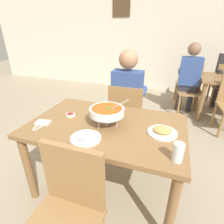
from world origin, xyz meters
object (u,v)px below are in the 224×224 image
curry_bowl (107,111)px  patron_bg_right (189,75)px  chair_diner_main (126,114)px  chair_bg_right (189,87)px  drink_glass (178,153)px  diner_main (128,96)px  appetizer_plate (162,131)px  rice_plate (86,137)px  sauce_dish (70,115)px  dining_table_main (107,133)px  chair_viewer_empty (67,208)px  chair_bg_corner (192,81)px  chair_bg_middle (224,83)px

curry_bowl → patron_bg_right: size_ratio=0.25×
chair_diner_main → chair_bg_right: size_ratio=1.00×
drink_glass → patron_bg_right: (0.19, 2.52, -0.05)m
diner_main → patron_bg_right: 1.66m
curry_bowl → appetizer_plate: size_ratio=1.39×
curry_bowl → rice_plate: curry_bowl is taller
chair_diner_main → sauce_dish: 0.83m
chair_diner_main → curry_bowl: curry_bowl is taller
dining_table_main → appetizer_plate: 0.50m
chair_bg_right → rice_plate: bearing=-109.5°
diner_main → sauce_dish: diner_main is taller
chair_diner_main → chair_viewer_empty: (0.00, -1.42, 0.00)m
chair_viewer_empty → chair_bg_corner: size_ratio=1.00×
chair_bg_middle → chair_bg_corner: 0.61m
chair_diner_main → chair_bg_corner: (0.91, 2.01, 0.00)m
diner_main → drink_glass: size_ratio=10.08×
chair_diner_main → chair_bg_right: (0.83, 1.54, 0.00)m
dining_table_main → drink_glass: (0.60, -0.30, 0.16)m
dining_table_main → chair_diner_main: size_ratio=1.53×
chair_diner_main → rice_plate: 1.04m
drink_glass → chair_bg_right: (0.23, 2.57, -0.29)m
patron_bg_right → curry_bowl: bearing=-109.2°
sauce_dish → chair_bg_right: 2.55m
sauce_dish → patron_bg_right: patron_bg_right is taller
dining_table_main → chair_bg_corner: 2.89m
diner_main → curry_bowl: diner_main is taller
appetizer_plate → chair_bg_right: (0.35, 2.27, -0.25)m
sauce_dish → drink_glass: drink_glass is taller
curry_bowl → chair_bg_corner: bearing=72.0°
sauce_dish → chair_bg_right: bearing=61.2°
appetizer_plate → sauce_dish: size_ratio=2.67×
chair_diner_main → patron_bg_right: (0.79, 1.49, 0.24)m
curry_bowl → drink_glass: 0.66m
chair_viewer_empty → diner_main: bearing=90.0°
appetizer_plate → chair_bg_right: bearing=81.3°
dining_table_main → chair_bg_right: size_ratio=1.53×
chair_viewer_empty → chair_bg_middle: same height
chair_diner_main → chair_viewer_empty: bearing=-90.0°
chair_bg_corner → patron_bg_right: bearing=-102.8°
rice_plate → drink_glass: (0.67, -0.03, 0.04)m
dining_table_main → chair_diner_main: (-0.00, 0.72, -0.13)m
chair_diner_main → diner_main: (0.00, 0.03, 0.24)m
sauce_dish → dining_table_main: bearing=-5.3°
sauce_dish → patron_bg_right: bearing=61.6°
chair_bg_corner → curry_bowl: bearing=-108.0°
chair_viewer_empty → appetizer_plate: (0.49, 0.69, 0.25)m
curry_bowl → chair_bg_middle: (1.50, 2.76, -0.36)m
rice_plate → patron_bg_right: 2.64m
chair_diner_main → chair_bg_middle: bearing=53.2°
chair_bg_middle → chair_bg_corner: same height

